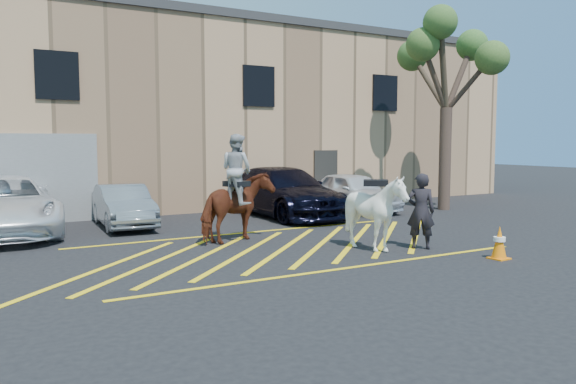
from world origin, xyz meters
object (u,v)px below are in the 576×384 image
car_silver_sedan (123,206)px  traffic_cone (499,242)px  handler (421,211)px  mounted_bay (237,199)px  saddled_white (375,212)px  car_white_pickup (2,206)px  car_blue_suv (284,192)px  tree (447,56)px  car_white_suv (353,192)px

car_silver_sedan → traffic_cone: bearing=-52.4°
handler → mounted_bay: 4.57m
handler → saddled_white: size_ratio=0.83×
car_white_pickup → mounted_bay: bearing=-37.2°
car_blue_suv → tree: tree is taller
tree → car_white_pickup: bearing=173.2°
car_white_pickup → saddled_white: 10.06m
traffic_cone → car_silver_sedan: bearing=124.4°
mounted_bay → car_silver_sedan: bearing=115.6°
car_white_suv → handler: bearing=-115.2°
car_silver_sedan → car_white_suv: bearing=1.0°
car_silver_sedan → car_white_suv: car_white_suv is taller
car_white_suv → traffic_cone: (-2.28, -8.44, -0.35)m
mounted_bay → saddled_white: mounted_bay is taller
car_blue_suv → saddled_white: saddled_white is taller
car_blue_suv → mounted_bay: 5.11m
car_white_suv → mounted_bay: (-6.36, -3.67, 0.39)m
car_blue_suv → handler: size_ratio=3.16×
car_white_suv → traffic_cone: bearing=-106.5°
car_silver_sedan → mounted_bay: (1.91, -3.98, 0.48)m
car_white_pickup → handler: size_ratio=3.21×
car_white_suv → traffic_cone: car_white_suv is taller
car_white_pickup → car_blue_suv: bearing=-1.1°
handler → car_white_pickup: bearing=-1.0°
mounted_bay → tree: 10.87m
car_silver_sedan → car_blue_suv: car_blue_suv is taller
car_blue_suv → saddled_white: bearing=-100.9°
car_silver_sedan → mounted_bay: size_ratio=1.40×
car_silver_sedan → car_blue_suv: (5.39, -0.25, 0.20)m
car_white_pickup → saddled_white: size_ratio=2.67×
car_blue_suv → mounted_bay: size_ratio=2.08×
car_blue_suv → traffic_cone: bearing=-86.6°
mounted_bay → saddled_white: size_ratio=1.26×
saddled_white → tree: 10.04m
car_white_pickup → car_silver_sedan: size_ratio=1.52×
saddled_white → tree: tree is taller
car_white_suv → handler: 7.34m
car_blue_suv → mounted_bay: (-3.48, -3.73, 0.28)m
car_white_suv → saddled_white: size_ratio=1.93×
car_white_pickup → saddled_white: saddled_white is taller
mounted_bay → saddled_white: bearing=-49.3°
mounted_bay → saddled_white: (2.32, -2.69, -0.20)m
handler → mounted_bay: bearing=-2.9°
car_white_pickup → tree: size_ratio=0.80×
car_white_pickup → saddled_white: bearing=-41.0°
saddled_white → traffic_cone: (1.77, -2.08, -0.54)m
car_white_pickup → tree: (14.71, -1.75, 4.88)m
saddled_white → car_silver_sedan: bearing=122.3°
saddled_white → traffic_cone: size_ratio=2.98×
mounted_bay → traffic_cone: 6.33m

